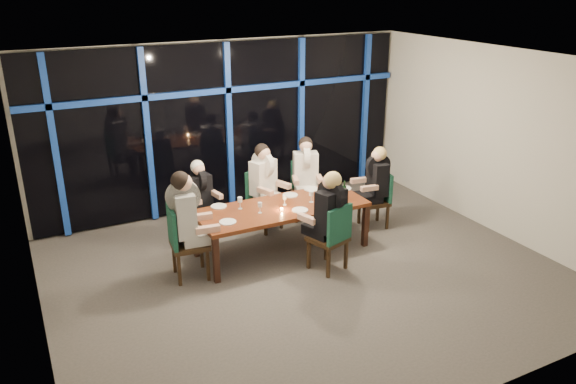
{
  "coord_description": "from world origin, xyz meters",
  "views": [
    {
      "loc": [
        -3.5,
        -6.21,
        4.02
      ],
      "look_at": [
        0.0,
        0.6,
        1.05
      ],
      "focal_mm": 35.0,
      "sensor_mm": 36.0,
      "label": 1
    }
  ],
  "objects_px": {
    "diner_end_right": "(376,176)",
    "chair_end_right": "(379,196)",
    "diner_far_mid": "(265,175)",
    "diner_near_mid": "(329,206)",
    "chair_far_left": "(199,209)",
    "diner_far_left": "(200,189)",
    "diner_end_left": "(187,210)",
    "dining_table": "(282,210)",
    "water_pitcher": "(336,195)",
    "chair_end_left": "(182,239)",
    "chair_near_mid": "(333,235)",
    "chair_far_mid": "(261,196)",
    "chair_far_right": "(305,186)",
    "wine_bottle": "(344,192)",
    "diner_far_right": "(306,167)"
  },
  "relations": [
    {
      "from": "diner_end_right",
      "to": "chair_end_right",
      "type": "bearing_deg",
      "value": 90.0
    },
    {
      "from": "diner_far_mid",
      "to": "diner_near_mid",
      "type": "height_order",
      "value": "diner_near_mid"
    },
    {
      "from": "chair_far_left",
      "to": "diner_far_left",
      "type": "bearing_deg",
      "value": -90.0
    },
    {
      "from": "diner_near_mid",
      "to": "diner_end_left",
      "type": "bearing_deg",
      "value": -38.06
    },
    {
      "from": "dining_table",
      "to": "diner_far_mid",
      "type": "relative_size",
      "value": 2.64
    },
    {
      "from": "diner_end_left",
      "to": "water_pitcher",
      "type": "bearing_deg",
      "value": -85.45
    },
    {
      "from": "dining_table",
      "to": "water_pitcher",
      "type": "relative_size",
      "value": 11.96
    },
    {
      "from": "chair_end_left",
      "to": "chair_near_mid",
      "type": "bearing_deg",
      "value": -105.41
    },
    {
      "from": "dining_table",
      "to": "chair_far_mid",
      "type": "distance_m",
      "value": 0.95
    },
    {
      "from": "chair_far_right",
      "to": "diner_far_mid",
      "type": "distance_m",
      "value": 0.96
    },
    {
      "from": "diner_far_mid",
      "to": "wine_bottle",
      "type": "distance_m",
      "value": 1.37
    },
    {
      "from": "chair_far_right",
      "to": "diner_end_right",
      "type": "relative_size",
      "value": 1.07
    },
    {
      "from": "dining_table",
      "to": "diner_end_left",
      "type": "bearing_deg",
      "value": -175.58
    },
    {
      "from": "dining_table",
      "to": "diner_near_mid",
      "type": "height_order",
      "value": "diner_near_mid"
    },
    {
      "from": "chair_far_mid",
      "to": "wine_bottle",
      "type": "distance_m",
      "value": 1.48
    },
    {
      "from": "chair_far_left",
      "to": "wine_bottle",
      "type": "distance_m",
      "value": 2.34
    },
    {
      "from": "chair_far_right",
      "to": "water_pitcher",
      "type": "relative_size",
      "value": 4.59
    },
    {
      "from": "dining_table",
      "to": "water_pitcher",
      "type": "height_order",
      "value": "water_pitcher"
    },
    {
      "from": "diner_far_left",
      "to": "chair_far_mid",
      "type": "bearing_deg",
      "value": -11.62
    },
    {
      "from": "chair_end_left",
      "to": "wine_bottle",
      "type": "height_order",
      "value": "chair_end_left"
    },
    {
      "from": "chair_near_mid",
      "to": "diner_far_right",
      "type": "height_order",
      "value": "diner_far_right"
    },
    {
      "from": "diner_far_mid",
      "to": "wine_bottle",
      "type": "height_order",
      "value": "diner_far_mid"
    },
    {
      "from": "dining_table",
      "to": "diner_end_right",
      "type": "xyz_separation_m",
      "value": [
        1.79,
        0.11,
        0.23
      ]
    },
    {
      "from": "dining_table",
      "to": "water_pitcher",
      "type": "distance_m",
      "value": 0.87
    },
    {
      "from": "diner_far_right",
      "to": "diner_near_mid",
      "type": "bearing_deg",
      "value": -88.87
    },
    {
      "from": "chair_near_mid",
      "to": "diner_far_mid",
      "type": "relative_size",
      "value": 1.05
    },
    {
      "from": "chair_far_left",
      "to": "chair_far_right",
      "type": "height_order",
      "value": "chair_far_right"
    },
    {
      "from": "chair_far_left",
      "to": "diner_far_mid",
      "type": "bearing_deg",
      "value": -19.68
    },
    {
      "from": "diner_end_right",
      "to": "wine_bottle",
      "type": "height_order",
      "value": "diner_end_right"
    },
    {
      "from": "diner_far_right",
      "to": "diner_near_mid",
      "type": "height_order",
      "value": "diner_near_mid"
    },
    {
      "from": "diner_far_left",
      "to": "diner_far_right",
      "type": "distance_m",
      "value": 1.9
    },
    {
      "from": "chair_far_mid",
      "to": "diner_far_right",
      "type": "height_order",
      "value": "diner_far_right"
    },
    {
      "from": "chair_far_right",
      "to": "wine_bottle",
      "type": "xyz_separation_m",
      "value": [
        0.02,
        -1.23,
        0.31
      ]
    },
    {
      "from": "diner_far_mid",
      "to": "dining_table",
      "type": "bearing_deg",
      "value": -118.19
    },
    {
      "from": "diner_far_left",
      "to": "diner_end_left",
      "type": "bearing_deg",
      "value": -126.88
    },
    {
      "from": "diner_far_right",
      "to": "diner_end_left",
      "type": "relative_size",
      "value": 0.92
    },
    {
      "from": "chair_end_right",
      "to": "diner_end_left",
      "type": "relative_size",
      "value": 0.91
    },
    {
      "from": "chair_end_left",
      "to": "diner_far_mid",
      "type": "distance_m",
      "value": 2.01
    },
    {
      "from": "chair_far_left",
      "to": "diner_end_right",
      "type": "height_order",
      "value": "diner_end_right"
    },
    {
      "from": "diner_end_right",
      "to": "chair_near_mid",
      "type": "bearing_deg",
      "value": -46.14
    },
    {
      "from": "chair_near_mid",
      "to": "diner_far_mid",
      "type": "distance_m",
      "value": 1.82
    },
    {
      "from": "chair_far_right",
      "to": "chair_end_left",
      "type": "bearing_deg",
      "value": -135.99
    },
    {
      "from": "chair_far_right",
      "to": "chair_near_mid",
      "type": "bearing_deg",
      "value": -87.45
    },
    {
      "from": "chair_far_mid",
      "to": "diner_far_left",
      "type": "distance_m",
      "value": 1.09
    },
    {
      "from": "water_pitcher",
      "to": "chair_far_mid",
      "type": "bearing_deg",
      "value": 115.55
    },
    {
      "from": "dining_table",
      "to": "chair_end_left",
      "type": "height_order",
      "value": "chair_end_left"
    },
    {
      "from": "chair_far_mid",
      "to": "chair_far_right",
      "type": "distance_m",
      "value": 0.88
    },
    {
      "from": "dining_table",
      "to": "diner_end_right",
      "type": "distance_m",
      "value": 1.81
    },
    {
      "from": "chair_far_right",
      "to": "water_pitcher",
      "type": "distance_m",
      "value": 1.27
    },
    {
      "from": "chair_far_mid",
      "to": "water_pitcher",
      "type": "relative_size",
      "value": 4.65
    }
  ]
}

